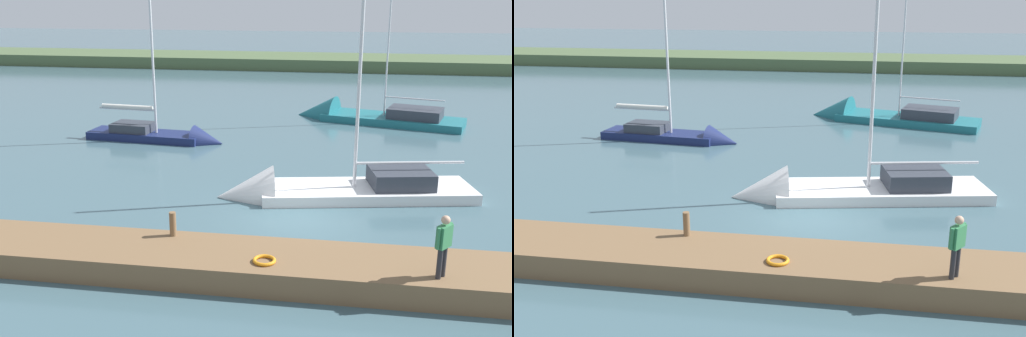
{
  "view_description": "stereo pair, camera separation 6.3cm",
  "coord_description": "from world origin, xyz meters",
  "views": [
    {
      "loc": [
        -1.61,
        19.87,
        8.07
      ],
      "look_at": [
        1.56,
        -0.09,
        1.84
      ],
      "focal_mm": 40.87,
      "sensor_mm": 36.0,
      "label": 1
    },
    {
      "loc": [
        -1.68,
        19.86,
        8.07
      ],
      "look_at": [
        1.56,
        -0.09,
        1.84
      ],
      "focal_mm": 40.87,
      "sensor_mm": 36.0,
      "label": 2
    }
  ],
  "objects": [
    {
      "name": "life_ring_buoy",
      "position": [
        0.48,
        5.2,
        0.81
      ],
      "size": [
        0.66,
        0.66,
        0.1
      ],
      "primitive_type": "torus",
      "color": "orange",
      "rests_on": "dock_pier"
    },
    {
      "name": "sailboat_mid_channel",
      "position": [
        -2.45,
        -17.41,
        0.1
      ],
      "size": [
        10.96,
        5.59,
        11.88
      ],
      "rotation": [
        0.0,
        0.0,
        -0.28
      ],
      "color": "#1E6B75",
      "rests_on": "ground_plane"
    },
    {
      "name": "mooring_post_near",
      "position": [
        3.54,
        3.82,
        1.14
      ],
      "size": [
        0.21,
        0.21,
        0.77
      ],
      "primitive_type": "cylinder",
      "color": "brown",
      "rests_on": "dock_pier"
    },
    {
      "name": "dock_pier",
      "position": [
        0.0,
        4.7,
        0.38
      ],
      "size": [
        23.6,
        2.51,
        0.76
      ],
      "primitive_type": "cube",
      "color": "brown",
      "rests_on": "ground_plane"
    },
    {
      "name": "far_shoreline",
      "position": [
        0.0,
        -43.64,
        0.0
      ],
      "size": [
        180.0,
        8.0,
        2.4
      ],
      "primitive_type": "cube",
      "color": "#4C603D",
      "rests_on": "ground_plane"
    },
    {
      "name": "ground_plane",
      "position": [
        0.0,
        0.0,
        0.0
      ],
      "size": [
        200.0,
        200.0,
        0.0
      ],
      "primitive_type": "plane",
      "color": "#42606B"
    },
    {
      "name": "person_on_dock",
      "position": [
        -4.26,
        5.36,
        1.78
      ],
      "size": [
        0.47,
        0.54,
        1.75
      ],
      "rotation": [
        0.0,
        0.0,
        5.61
      ],
      "color": "#28282D",
      "rests_on": "dock_pier"
    },
    {
      "name": "sailboat_far_left",
      "position": [
        -0.64,
        -2.52,
        0.13
      ],
      "size": [
        10.62,
        4.44,
        10.92
      ],
      "rotation": [
        0.0,
        0.0,
        0.19
      ],
      "color": "white",
      "rests_on": "ground_plane"
    },
    {
      "name": "sailboat_inner_slip",
      "position": [
        8.33,
        -10.39,
        0.17
      ],
      "size": [
        7.89,
        2.59,
        9.26
      ],
      "rotation": [
        0.0,
        0.0,
        3.04
      ],
      "color": "navy",
      "rests_on": "ground_plane"
    }
  ]
}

